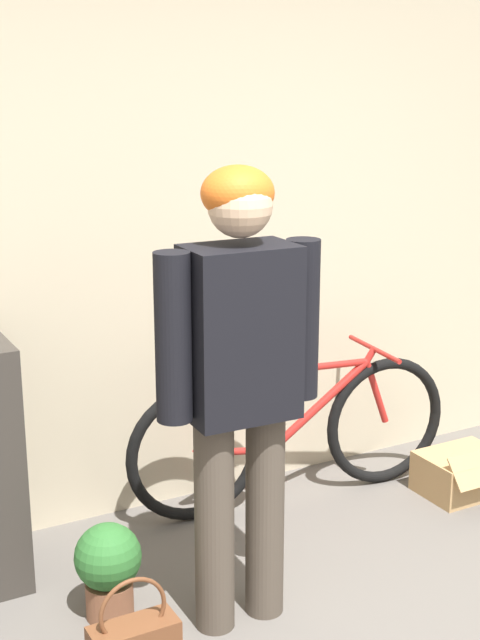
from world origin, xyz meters
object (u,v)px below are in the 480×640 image
object	(u,v)px
bicycle	(294,433)
potted_plant	(108,566)
cardboard_box	(462,473)
person	(240,362)

from	to	relation	value
bicycle	potted_plant	xyz separation A→B (m)	(-1.15, -0.51, -0.14)
bicycle	potted_plant	size ratio (longest dim) A/B	4.42
cardboard_box	potted_plant	bearing A→B (deg)	-174.86
bicycle	cardboard_box	size ratio (longest dim) A/B	4.14
bicycle	cardboard_box	distance (m)	0.89
person	cardboard_box	world-z (taller)	person
cardboard_box	person	bearing A→B (deg)	-164.24
person	cardboard_box	xyz separation A→B (m)	(1.50, 0.42, -0.93)
bicycle	cardboard_box	world-z (taller)	bicycle
person	bicycle	world-z (taller)	person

